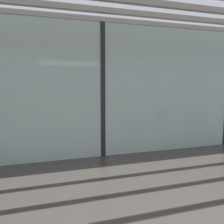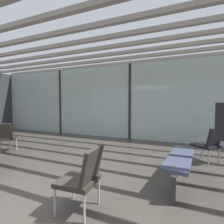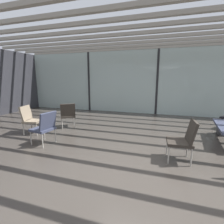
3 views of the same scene
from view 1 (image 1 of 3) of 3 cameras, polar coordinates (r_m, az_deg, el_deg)
The scene contains 3 objects.
glass_curtain_wall at distance 5.47m, azimuth -2.29°, elevation 5.03°, with size 14.00×0.08×3.02m, color #A3B7B2.
window_mullion_1 at distance 5.47m, azimuth -2.29°, elevation 5.03°, with size 0.10×0.12×3.02m, color black.
parked_airplane at distance 10.73m, azimuth -0.74°, elevation 8.02°, with size 12.88×3.81×3.81m.
Camera 1 is at (-1.50, -0.06, 1.68)m, focal length 38.51 mm.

